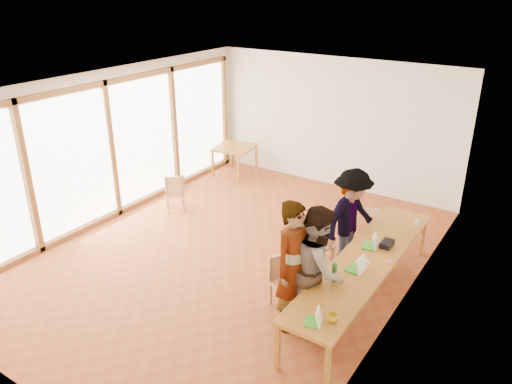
{
  "coord_description": "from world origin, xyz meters",
  "views": [
    {
      "loc": [
        4.65,
        -6.29,
        4.57
      ],
      "look_at": [
        0.21,
        0.44,
        1.1
      ],
      "focal_mm": 35.0,
      "sensor_mm": 36.0,
      "label": 1
    }
  ],
  "objects": [
    {
      "name": "ground",
      "position": [
        0.0,
        0.0,
        0.0
      ],
      "size": [
        8.0,
        8.0,
        0.0
      ],
      "primitive_type": "plane",
      "color": "#9E5126",
      "rests_on": "ground"
    },
    {
      "name": "wall_back",
      "position": [
        0.0,
        4.0,
        1.5
      ],
      "size": [
        6.0,
        0.1,
        3.0
      ],
      "primitive_type": "cube",
      "color": "silver",
      "rests_on": "ground"
    },
    {
      "name": "wall_front",
      "position": [
        0.0,
        -4.0,
        1.5
      ],
      "size": [
        6.0,
        0.1,
        3.0
      ],
      "primitive_type": "cube",
      "color": "silver",
      "rests_on": "ground"
    },
    {
      "name": "wall_right",
      "position": [
        3.0,
        0.0,
        1.5
      ],
      "size": [
        0.1,
        8.0,
        3.0
      ],
      "primitive_type": "cube",
      "color": "silver",
      "rests_on": "ground"
    },
    {
      "name": "window_wall",
      "position": [
        -2.96,
        0.0,
        1.5
      ],
      "size": [
        0.1,
        8.0,
        3.0
      ],
      "primitive_type": "cube",
      "color": "white",
      "rests_on": "ground"
    },
    {
      "name": "ceiling",
      "position": [
        0.0,
        0.0,
        3.02
      ],
      "size": [
        6.0,
        8.0,
        0.04
      ],
      "primitive_type": "cube",
      "color": "white",
      "rests_on": "wall_back"
    },
    {
      "name": "communal_table",
      "position": [
        2.5,
        -0.09,
        0.7
      ],
      "size": [
        0.8,
        4.0,
        0.75
      ],
      "color": "#B87C28",
      "rests_on": "ground"
    },
    {
      "name": "side_table",
      "position": [
        -2.25,
        3.2,
        0.67
      ],
      "size": [
        0.9,
        0.9,
        0.75
      ],
      "rotation": [
        0.0,
        0.0,
        0.21
      ],
      "color": "#B87C28",
      "rests_on": "ground"
    },
    {
      "name": "chair_near",
      "position": [
        1.49,
        -0.78,
        0.5
      ],
      "size": [
        0.49,
        0.49,
        0.43
      ],
      "rotation": [
        0.0,
        0.0,
        -0.39
      ],
      "color": "tan",
      "rests_on": "ground"
    },
    {
      "name": "chair_mid",
      "position": [
        1.25,
        -0.13,
        0.53
      ],
      "size": [
        0.46,
        0.46,
        0.46
      ],
      "rotation": [
        0.0,
        0.0,
        0.18
      ],
      "color": "tan",
      "rests_on": "ground"
    },
    {
      "name": "chair_far",
      "position": [
        1.38,
        0.35,
        0.63
      ],
      "size": [
        0.62,
        0.62,
        0.54
      ],
      "rotation": [
        0.0,
        0.0,
        -0.41
      ],
      "color": "tan",
      "rests_on": "ground"
    },
    {
      "name": "chair_empty",
      "position": [
        1.61,
        2.19,
        0.5
      ],
      "size": [
        0.47,
        0.47,
        0.43
      ],
      "rotation": [
        0.0,
        0.0,
        0.28
      ],
      "color": "tan",
      "rests_on": "ground"
    },
    {
      "name": "chair_spare",
      "position": [
        -2.05,
        0.78,
        0.51
      ],
      "size": [
        0.55,
        0.55,
        0.45
      ],
      "rotation": [
        0.0,
        0.0,
        2.37
      ],
      "color": "tan",
      "rests_on": "ground"
    },
    {
      "name": "person_near",
      "position": [
        1.88,
        -1.14,
        0.96
      ],
      "size": [
        0.63,
        0.8,
        1.92
      ],
      "primitive_type": "imported",
      "rotation": [
        0.0,
        0.0,
        1.31
      ],
      "color": "gray",
      "rests_on": "ground"
    },
    {
      "name": "person_mid",
      "position": [
        2.15,
        -0.95,
        0.92
      ],
      "size": [
        1.01,
        1.11,
        1.85
      ],
      "primitive_type": "imported",
      "rotation": [
        0.0,
        0.0,
        1.99
      ],
      "color": "gray",
      "rests_on": "ground"
    },
    {
      "name": "person_far",
      "position": [
        1.87,
        0.81,
        0.88
      ],
      "size": [
        0.93,
        1.27,
        1.75
      ],
      "primitive_type": "imported",
      "rotation": [
        0.0,
        0.0,
        1.3
      ],
      "color": "gray",
      "rests_on": "ground"
    },
    {
      "name": "laptop_near",
      "position": [
        2.55,
        -1.82,
        0.8
      ],
      "size": [
        0.26,
        0.27,
        0.19
      ],
      "rotation": [
        0.0,
        0.0,
        0.31
      ],
      "color": "green",
      "rests_on": "communal_table"
    },
    {
      "name": "laptop_mid",
      "position": [
        2.52,
        -0.44,
        0.81
      ],
      "size": [
        0.25,
        0.28,
        0.22
      ],
      "rotation": [
        0.0,
        0.0,
        -0.08
      ],
      "color": "green",
      "rests_on": "communal_table"
    },
    {
      "name": "laptop_far",
      "position": [
        2.43,
        0.31,
        0.81
      ],
      "size": [
        0.27,
        0.3,
        0.22
      ],
      "rotation": [
        0.0,
        0.0,
        0.18
      ],
      "color": "green",
      "rests_on": "communal_table"
    },
    {
      "name": "yellow_mug",
      "position": [
        2.71,
        -1.68,
        0.8
      ],
      "size": [
        0.15,
        0.15,
        0.1
      ],
      "primitive_type": "imported",
      "rotation": [
        0.0,
        0.0,
        -0.14
      ],
      "color": "gold",
      "rests_on": "communal_table"
    },
    {
      "name": "green_bottle",
      "position": [
        2.35,
        -0.86,
        0.89
      ],
      "size": [
        0.07,
        0.07,
        0.28
      ],
      "primitive_type": "cylinder",
      "color": "#1F7231",
      "rests_on": "communal_table"
    },
    {
      "name": "clear_glass",
      "position": [
        2.78,
        1.45,
        0.8
      ],
      "size": [
        0.07,
        0.07,
        0.09
      ],
      "primitive_type": "cylinder",
      "color": "silver",
      "rests_on": "communal_table"
    },
    {
      "name": "condiment_cup",
      "position": [
        2.56,
        -0.21,
        0.78
      ],
      "size": [
        0.08,
        0.08,
        0.06
      ],
      "primitive_type": "cylinder",
      "color": "white",
      "rests_on": "communal_table"
    },
    {
      "name": "pink_phone",
      "position": [
        2.82,
        0.02,
        0.76
      ],
      "size": [
        0.05,
        0.1,
        0.01
      ],
      "primitive_type": "cube",
      "color": "#E94184",
      "rests_on": "communal_table"
    },
    {
      "name": "black_pouch",
      "position": [
        2.62,
        0.45,
        0.8
      ],
      "size": [
        0.16,
        0.26,
        0.09
      ],
      "primitive_type": "cube",
      "color": "black",
      "rests_on": "communal_table"
    }
  ]
}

